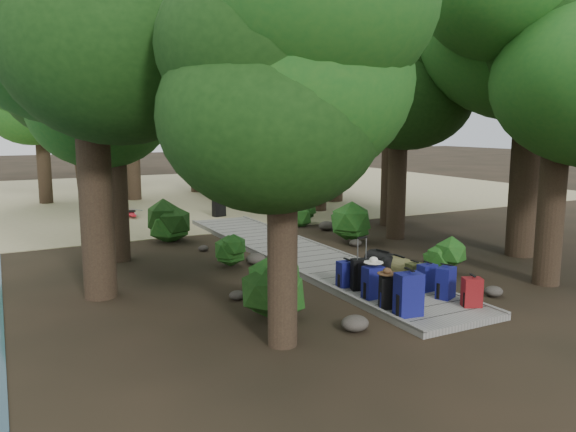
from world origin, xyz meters
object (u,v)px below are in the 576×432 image
backpack_left_a (409,292)px  backpack_left_d (347,272)px  backpack_right_c (427,276)px  sun_lounger (247,197)px  duffel_right_black (382,262)px  suitcase_on_boardwalk (361,274)px  backpack_right_d (414,273)px  lone_suitcase_on_sand (219,207)px  backpack_right_a (472,291)px  backpack_right_b (446,281)px  duffel_right_khaki (399,267)px  kayak (130,213)px  backpack_left_b (390,291)px  backpack_left_c (373,281)px

backpack_left_a → backpack_left_d: 2.02m
backpack_right_c → sun_lounger: (1.99, 13.83, -0.06)m
duffel_right_black → suitcase_on_boardwalk: bearing=-153.7°
backpack_right_c → backpack_left_d: bearing=138.8°
backpack_right_d → lone_suitcase_on_sand: size_ratio=0.68×
backpack_right_a → backpack_right_b: backpack_right_b is taller
backpack_left_d → duffel_right_black: (1.37, 0.61, -0.06)m
backpack_left_a → backpack_left_d: size_ratio=1.45×
backpack_left_a → backpack_right_d: backpack_left_a is taller
backpack_left_d → suitcase_on_boardwalk: 0.37m
duffel_right_khaki → suitcase_on_boardwalk: (-1.29, -0.42, 0.09)m
backpack_right_b → backpack_right_c: (0.01, 0.55, -0.04)m
lone_suitcase_on_sand → sun_lounger: size_ratio=0.35×
duffel_right_khaki → kayak: bearing=105.3°
sun_lounger → suitcase_on_boardwalk: bearing=-107.7°
backpack_left_d → lone_suitcase_on_sand: size_ratio=0.79×
backpack_right_a → backpack_right_b: bearing=120.0°
backpack_left_b → backpack_right_a: (1.40, -0.63, -0.02)m
backpack_left_a → backpack_right_c: size_ratio=1.40×
backpack_right_a → duffel_right_khaki: backpack_right_a is taller
backpack_left_a → duffel_right_black: 2.99m
kayak → backpack_right_d: bearing=-77.3°
backpack_left_d → backpack_right_a: size_ratio=0.97×
backpack_right_d → backpack_left_d: bearing=155.1°
kayak → sun_lounger: 5.29m
backpack_right_a → backpack_left_a: bearing=-162.7°
backpack_left_c → backpack_right_d: backpack_left_c is taller
backpack_left_c → backpack_left_d: bearing=90.6°
duffel_right_black → backpack_right_c: bearing=-105.2°
backpack_left_a → backpack_right_a: bearing=1.8°
backpack_left_b → backpack_right_b: size_ratio=0.96×
lone_suitcase_on_sand → sun_lounger: bearing=34.8°
suitcase_on_boardwalk → sun_lounger: (3.13, 13.16, -0.08)m
backpack_right_b → backpack_left_b: bearing=155.8°
sun_lounger → duffel_right_black: bearing=-103.1°
backpack_right_d → kayak: backpack_right_d is taller
lone_suitcase_on_sand → suitcase_on_boardwalk: bearing=-108.7°
backpack_left_b → sun_lounger: (3.34, 14.36, -0.09)m
backpack_left_d → backpack_right_a: bearing=-55.5°
backpack_left_a → backpack_right_b: size_ratio=1.25×
suitcase_on_boardwalk → sun_lounger: 13.53m
backpack_right_c → backpack_right_d: bearing=78.5°
backpack_left_d → kayak: bearing=102.9°
backpack_left_a → backpack_right_d: bearing=55.5°
backpack_left_b → lone_suitcase_on_sand: bearing=107.4°
backpack_right_a → kayak: size_ratio=0.21×
backpack_left_b → backpack_right_d: backpack_left_b is taller
backpack_right_b → backpack_left_d: bearing=105.2°
backpack_left_d → backpack_left_b: bearing=-89.8°
backpack_right_b → backpack_right_c: size_ratio=1.13×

